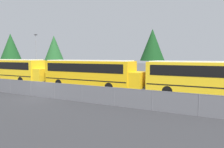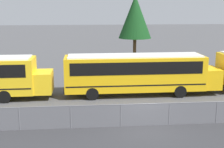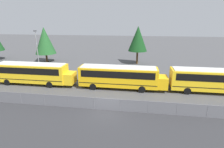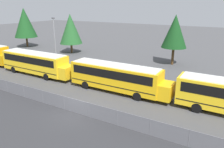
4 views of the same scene
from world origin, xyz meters
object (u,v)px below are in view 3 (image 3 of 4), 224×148
at_px(school_bus_2, 33,72).
at_px(light_pole, 37,49).
at_px(school_bus_3, 120,76).
at_px(tree_0, 45,41).
at_px(school_bus_4, 215,79).
at_px(tree_2, 138,39).

height_order(school_bus_2, light_pole, light_pole).
height_order(school_bus_2, school_bus_3, same).
height_order(light_pole, tree_0, tree_0).
bearing_deg(school_bus_4, school_bus_2, -178.95).
bearing_deg(light_pole, school_bus_4, -13.68).
height_order(school_bus_2, school_bus_4, same).
xyz_separation_m(school_bus_3, light_pole, (-17.56, 7.85, 2.36)).
distance_m(school_bus_2, school_bus_3, 13.82).
bearing_deg(light_pole, tree_0, 106.53).
relative_size(school_bus_2, school_bus_3, 1.00).
xyz_separation_m(school_bus_3, tree_0, (-19.61, 14.75, 3.20)).
relative_size(light_pole, tree_2, 0.92).
distance_m(school_bus_3, light_pole, 19.37).
bearing_deg(school_bus_2, school_bus_4, 1.05).
height_order(school_bus_3, light_pole, light_pole).
xyz_separation_m(school_bus_2, tree_2, (16.15, 16.22, 3.83)).
bearing_deg(school_bus_3, light_pole, 155.92).
distance_m(light_pole, tree_0, 7.25).
relative_size(school_bus_3, light_pole, 1.63).
height_order(school_bus_4, light_pole, light_pole).
distance_m(tree_0, tree_2, 21.99).
bearing_deg(school_bus_4, light_pole, 166.32).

